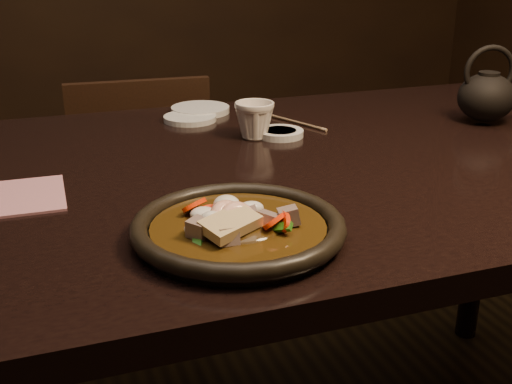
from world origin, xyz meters
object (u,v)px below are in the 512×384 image
object	(u,v)px
table	(300,198)
chair	(141,201)
tea_cup	(254,119)
teapot	(487,95)
plate	(238,229)

from	to	relation	value
table	chair	distance (m)	0.76
tea_cup	chair	bearing A→B (deg)	104.34
table	teapot	world-z (taller)	teapot
chair	tea_cup	size ratio (longest dim) A/B	10.40
table	tea_cup	bearing A→B (deg)	103.98
plate	teapot	bearing A→B (deg)	29.21
table	plate	bearing A→B (deg)	-126.44
plate	teapot	distance (m)	0.76
tea_cup	plate	bearing A→B (deg)	-112.00
chair	teapot	world-z (taller)	teapot
plate	tea_cup	world-z (taller)	tea_cup
teapot	tea_cup	bearing A→B (deg)	-172.15
table	teapot	bearing A→B (deg)	11.40
teapot	table	bearing A→B (deg)	-154.91
table	plate	distance (m)	0.36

